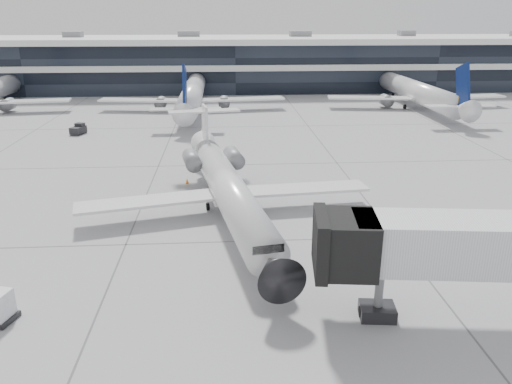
{
  "coord_description": "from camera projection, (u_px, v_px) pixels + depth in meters",
  "views": [
    {
      "loc": [
        -2.7,
        -33.45,
        15.78
      ],
      "look_at": [
        -0.26,
        3.51,
        2.6
      ],
      "focal_mm": 35.0,
      "sensor_mm": 36.0,
      "label": 1
    }
  ],
  "objects": [
    {
      "name": "traffic_cone",
      "position": [
        187.0,
        181.0,
        49.39
      ],
      "size": [
        0.42,
        0.42,
        0.53
      ],
      "rotation": [
        0.0,
        0.0,
        0.2
      ],
      "color": "orange",
      "rests_on": "ground"
    },
    {
      "name": "ground",
      "position": [
        263.0,
        241.0,
        36.9
      ],
      "size": [
        220.0,
        220.0,
        0.0
      ],
      "primitive_type": "plane",
      "color": "gray",
      "rests_on": "ground"
    },
    {
      "name": "bg_jet_right",
      "position": [
        414.0,
        107.0,
        90.59
      ],
      "size": [
        32.0,
        40.0,
        9.6
      ],
      "primitive_type": null,
      "color": "white",
      "rests_on": "ground"
    },
    {
      "name": "regional_jet",
      "position": [
        227.0,
        186.0,
        41.16
      ],
      "size": [
        24.45,
        30.49,
        7.06
      ],
      "rotation": [
        0.0,
        0.0,
        0.17
      ],
      "color": "silver",
      "rests_on": "ground"
    },
    {
      "name": "terminal",
      "position": [
        234.0,
        66.0,
        112.31
      ],
      "size": [
        170.0,
        22.0,
        10.0
      ],
      "primitive_type": "cube",
      "color": "black",
      "rests_on": "ground"
    },
    {
      "name": "bg_jet_center",
      "position": [
        193.0,
        109.0,
        88.11
      ],
      "size": [
        32.0,
        40.0,
        9.6
      ],
      "primitive_type": null,
      "color": "white",
      "rests_on": "ground"
    },
    {
      "name": "far_tug",
      "position": [
        78.0,
        129.0,
        69.79
      ],
      "size": [
        2.05,
        2.62,
        1.47
      ],
      "rotation": [
        0.0,
        0.0,
        -0.34
      ],
      "color": "black",
      "rests_on": "ground"
    }
  ]
}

